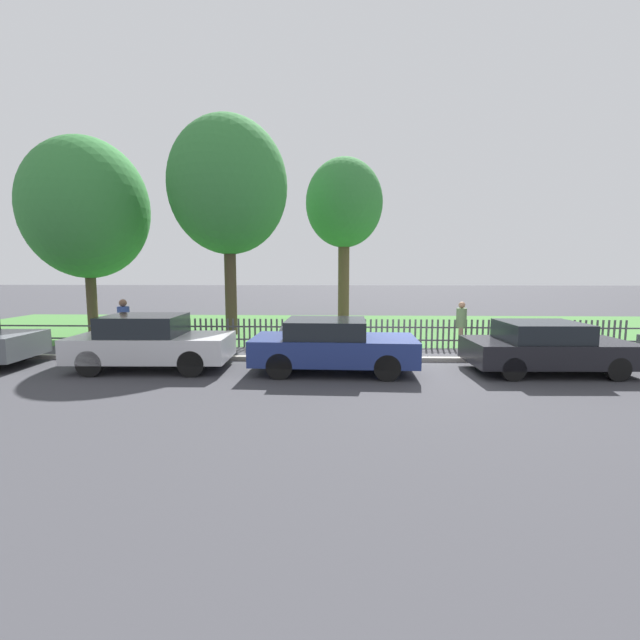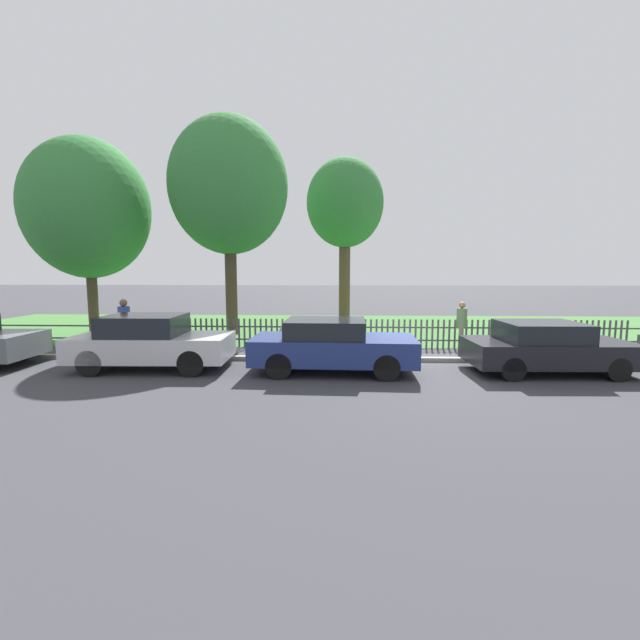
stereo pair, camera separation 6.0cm
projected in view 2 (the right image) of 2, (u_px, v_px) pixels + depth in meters
ground_plane at (413, 362)px, 12.06m from camera, size 120.00×120.00×0.00m
kerb_stone at (412, 359)px, 12.16m from camera, size 39.48×0.20×0.12m
grass_strip at (384, 328)px, 19.20m from camera, size 39.48×10.10×0.01m
park_fence at (401, 334)px, 14.15m from camera, size 39.48×0.05×0.97m
parked_car_black_saloon at (151, 342)px, 11.14m from camera, size 4.04×1.85×1.43m
parked_car_navy_estate at (332, 345)px, 10.84m from camera, size 4.15×1.96×1.35m
parked_car_red_compact at (546, 347)px, 10.75m from camera, size 3.99×1.94×1.29m
covered_motorcycle at (309, 332)px, 13.29m from camera, size 1.98×0.76×1.07m
tree_nearest_kerb at (87, 209)px, 16.45m from camera, size 4.64×4.64×7.60m
tree_behind_motorcycle at (229, 187)px, 16.57m from camera, size 4.58×4.58×8.46m
tree_mid_park at (345, 205)px, 20.89m from camera, size 3.76×3.76×8.00m
pedestrian_near_fence at (462, 323)px, 13.64m from camera, size 0.40×0.40×1.58m
pedestrian_by_lamp at (124, 324)px, 12.95m from camera, size 0.49×0.49×1.72m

